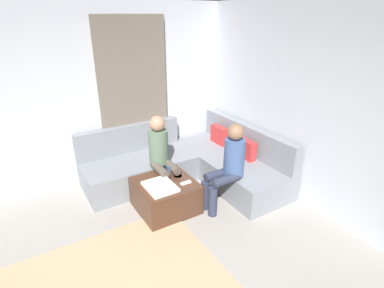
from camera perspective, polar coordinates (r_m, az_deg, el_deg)
The scene contains 10 objects.
wall_back at distance 3.87m, azimuth 30.58°, elevation 2.67°, with size 6.00×0.12×2.70m, color silver.
wall_left at distance 4.74m, azimuth -26.16°, elevation 6.84°, with size 0.12×6.00×2.70m, color silver.
curtain_panel at distance 4.95m, azimuth -10.76°, elevation 8.22°, with size 0.06×1.10×2.50m, color #726659.
sectional_couch at distance 4.88m, azimuth -0.28°, elevation -3.76°, with size 2.10×2.55×0.87m.
ottoman at distance 4.23m, azimuth -5.01°, elevation -9.59°, with size 0.76×0.76×0.42m, color #4C2D1E.
folded_blanket at distance 3.99m, azimuth -6.02°, elevation -7.96°, with size 0.44×0.36×0.04m, color white.
coffee_mug at distance 4.34m, azimuth -4.32°, elevation -4.72°, with size 0.08×0.08×0.10m, color #334C72.
game_remote at distance 4.07m, azimuth -1.18°, elevation -7.30°, with size 0.05×0.15×0.02m, color white.
person_on_couch_back at distance 4.09m, azimuth 6.83°, elevation -3.66°, with size 0.30×0.60×1.20m.
person_on_couch_side at distance 4.36m, azimuth -5.72°, elevation -1.87°, with size 0.60×0.30×1.20m.
Camera 1 is at (1.64, -0.38, 2.50)m, focal length 28.38 mm.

